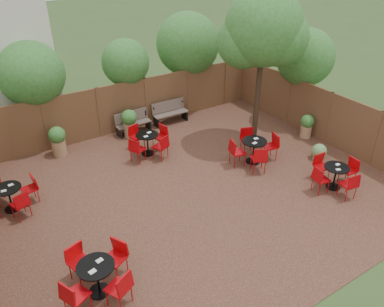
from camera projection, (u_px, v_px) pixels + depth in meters
ground at (192, 191)px, 11.98m from camera, size 80.00×80.00×0.00m
courtyard_paving at (192, 190)px, 11.97m from camera, size 12.00×10.00×0.02m
fence_back at (124, 107)px, 15.11m from camera, size 12.00×0.08×2.00m
fence_right at (328, 118)px, 14.27m from camera, size 0.08×10.00×2.00m
overhang_foliage at (96, 89)px, 12.02m from camera, size 15.58×10.61×2.70m
courtyard_tree at (263, 33)px, 12.89m from camera, size 2.79×2.69×5.53m
park_bench_left at (133, 122)px, 15.18m from camera, size 1.42×0.49×0.87m
park_bench_right at (170, 112)px, 15.96m from camera, size 1.50×0.48×0.92m
bistro_tables at (178, 180)px, 11.62m from camera, size 10.31×6.63×0.96m
planters at (111, 136)px, 13.89m from camera, size 11.83×4.47×1.10m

